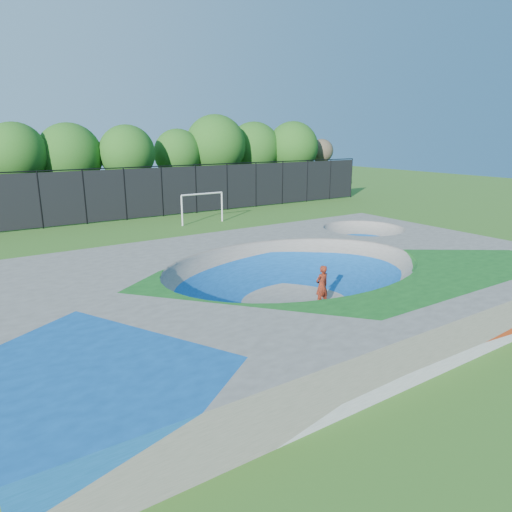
{
  "coord_description": "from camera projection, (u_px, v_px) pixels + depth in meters",
  "views": [
    {
      "loc": [
        -10.91,
        -13.63,
        6.43
      ],
      "look_at": [
        0.1,
        3.0,
        1.1
      ],
      "focal_mm": 32.0,
      "sensor_mm": 36.0,
      "label": 1
    }
  ],
  "objects": [
    {
      "name": "ground",
      "position": [
        295.0,
        298.0,
        18.46
      ],
      "size": [
        120.0,
        120.0,
        0.0
      ],
      "primitive_type": "plane",
      "color": "#30601A",
      "rests_on": "ground"
    },
    {
      "name": "skate_deck",
      "position": [
        295.0,
        281.0,
        18.27
      ],
      "size": [
        22.0,
        14.0,
        1.5
      ],
      "primitive_type": "cube",
      "color": "gray",
      "rests_on": "ground"
    },
    {
      "name": "skater",
      "position": [
        322.0,
        286.0,
        17.46
      ],
      "size": [
        0.6,
        0.41,
        1.63
      ],
      "primitive_type": "imported",
      "rotation": [
        0.0,
        0.0,
        3.17
      ],
      "color": "red",
      "rests_on": "ground"
    },
    {
      "name": "skateboard",
      "position": [
        321.0,
        305.0,
        17.67
      ],
      "size": [
        0.78,
        0.24,
        0.05
      ],
      "primitive_type": "cube",
      "rotation": [
        0.0,
        0.0,
        -0.02
      ],
      "color": "black",
      "rests_on": "ground"
    },
    {
      "name": "soccer_goal",
      "position": [
        202.0,
        202.0,
        33.63
      ],
      "size": [
        3.42,
        0.12,
        2.26
      ],
      "color": "silver",
      "rests_on": "ground"
    },
    {
      "name": "fence",
      "position": [
        125.0,
        193.0,
        34.84
      ],
      "size": [
        48.09,
        0.09,
        4.04
      ],
      "color": "black",
      "rests_on": "ground"
    },
    {
      "name": "treeline",
      "position": [
        80.0,
        152.0,
        37.48
      ],
      "size": [
        52.17,
        7.24,
        8.31
      ],
      "color": "#453322",
      "rests_on": "ground"
    }
  ]
}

